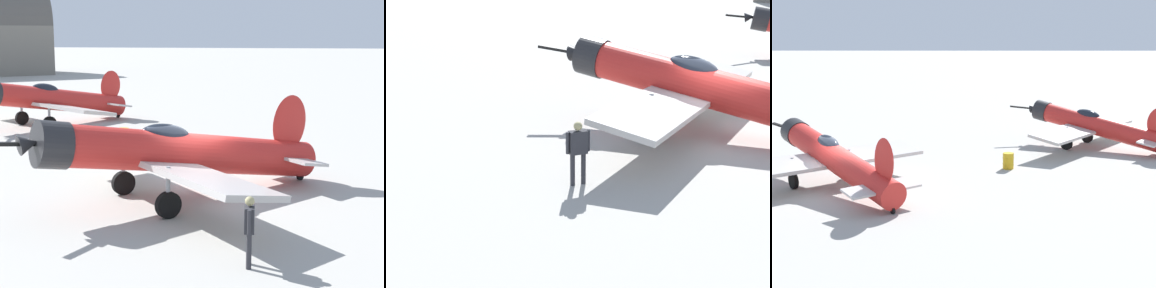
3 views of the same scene
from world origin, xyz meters
TOP-DOWN VIEW (x-y plane):
  - ground_plane at (0.00, 0.00)m, footprint 400.00×400.00m
  - airplane_foreground at (0.39, 0.33)m, footprint 9.43×9.45m
  - ground_crew_mechanic at (-2.22, 5.66)m, footprint 0.25×0.65m

SIDE VIEW (x-z plane):
  - ground_plane at x=0.00m, z-range 0.00..0.00m
  - ground_crew_mechanic at x=-2.22m, z-range 0.18..1.86m
  - airplane_foreground at x=0.39m, z-range -0.08..3.19m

